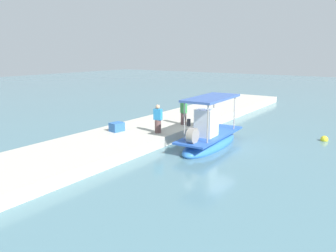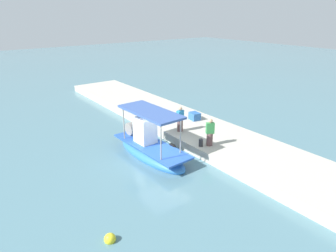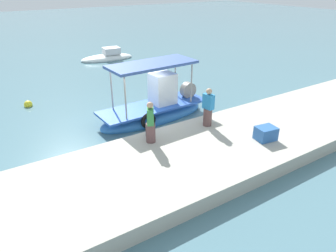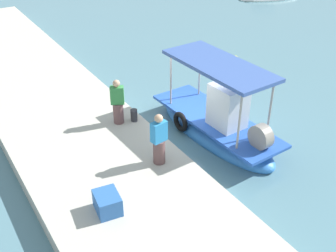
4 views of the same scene
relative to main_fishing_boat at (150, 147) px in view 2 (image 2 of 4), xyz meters
name	(u,v)px [view 2 (image 2 of 4)]	position (x,y,z in m)	size (l,w,h in m)	color
ground_plane	(163,159)	(-0.80, -0.35, -0.51)	(120.00, 120.00, 0.00)	slate
dock_quay	(214,138)	(-0.80, -4.30, -0.23)	(36.00, 4.62, 0.56)	#B6B2A3
main_fishing_boat	(150,147)	(0.00, 0.00, 0.00)	(5.61, 2.01, 3.10)	#3072C4
fisherman_near_bollard	(180,120)	(0.86, -2.88, 0.79)	(0.41, 0.50, 1.64)	brown
fisherman_by_crate	(210,133)	(-1.87, -2.86, 0.78)	(0.49, 0.52, 1.62)	brown
mooring_bollard	(201,143)	(-1.68, -2.36, 0.26)	(0.24, 0.24, 0.44)	#2D2D33
cargo_crate	(195,116)	(1.94, -5.08, 0.30)	(0.75, 0.60, 0.52)	#2D61A8
marker_buoy	(110,239)	(-4.90, 5.01, -0.42)	(0.44, 0.44, 0.44)	yellow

